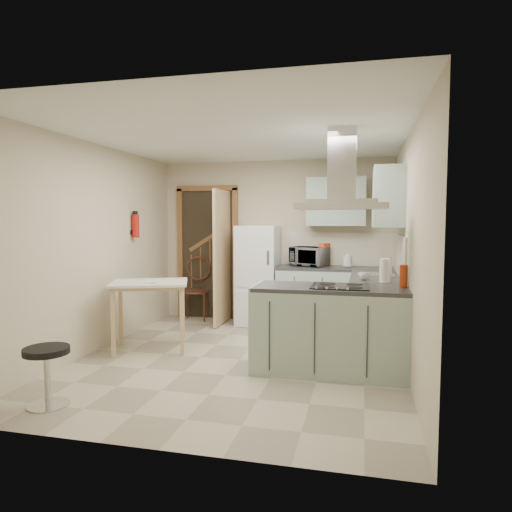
% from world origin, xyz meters
% --- Properties ---
extents(floor, '(4.20, 4.20, 0.00)m').
position_xyz_m(floor, '(0.00, 0.00, 0.00)').
color(floor, '#B2A78A').
rests_on(floor, ground).
extents(ceiling, '(4.20, 4.20, 0.00)m').
position_xyz_m(ceiling, '(0.00, 0.00, 2.50)').
color(ceiling, silver).
rests_on(ceiling, back_wall).
extents(back_wall, '(3.60, 0.00, 3.60)m').
position_xyz_m(back_wall, '(0.00, 2.10, 1.25)').
color(back_wall, '#C3B597').
rests_on(back_wall, floor).
extents(left_wall, '(0.00, 4.20, 4.20)m').
position_xyz_m(left_wall, '(-1.80, 0.00, 1.25)').
color(left_wall, '#C3B597').
rests_on(left_wall, floor).
extents(right_wall, '(0.00, 4.20, 4.20)m').
position_xyz_m(right_wall, '(1.80, 0.00, 1.25)').
color(right_wall, '#C3B597').
rests_on(right_wall, floor).
extents(doorway, '(1.10, 0.12, 2.10)m').
position_xyz_m(doorway, '(-1.10, 2.07, 1.05)').
color(doorway, brown).
rests_on(doorway, floor).
extents(fridge, '(0.60, 0.60, 1.50)m').
position_xyz_m(fridge, '(-0.20, 1.80, 0.75)').
color(fridge, white).
rests_on(fridge, floor).
extents(counter_back, '(1.08, 0.60, 0.90)m').
position_xyz_m(counter_back, '(0.66, 1.80, 0.45)').
color(counter_back, '#9EB2A0').
rests_on(counter_back, floor).
extents(counter_right, '(0.60, 1.95, 0.90)m').
position_xyz_m(counter_right, '(1.50, 1.12, 0.45)').
color(counter_right, '#9EB2A0').
rests_on(counter_right, floor).
extents(splashback, '(1.68, 0.02, 0.50)m').
position_xyz_m(splashback, '(0.96, 2.09, 1.15)').
color(splashback, beige).
rests_on(splashback, counter_back).
extents(wall_cabinet_back, '(0.85, 0.35, 0.70)m').
position_xyz_m(wall_cabinet_back, '(0.95, 1.93, 1.85)').
color(wall_cabinet_back, '#9EB2A0').
rests_on(wall_cabinet_back, back_wall).
extents(wall_cabinet_right, '(0.35, 0.90, 0.70)m').
position_xyz_m(wall_cabinet_right, '(1.62, 0.85, 1.85)').
color(wall_cabinet_right, '#9EB2A0').
rests_on(wall_cabinet_right, right_wall).
extents(peninsula, '(1.55, 0.65, 0.90)m').
position_xyz_m(peninsula, '(1.02, -0.18, 0.45)').
color(peninsula, '#9EB2A0').
rests_on(peninsula, floor).
extents(hob, '(0.58, 0.50, 0.01)m').
position_xyz_m(hob, '(1.12, -0.18, 0.91)').
color(hob, black).
rests_on(hob, peninsula).
extents(extractor_hood, '(0.90, 0.55, 0.10)m').
position_xyz_m(extractor_hood, '(1.12, -0.18, 1.72)').
color(extractor_hood, silver).
rests_on(extractor_hood, ceiling).
extents(sink, '(0.45, 0.40, 0.01)m').
position_xyz_m(sink, '(1.50, 0.95, 0.91)').
color(sink, silver).
rests_on(sink, counter_right).
extents(fire_extinguisher, '(0.10, 0.10, 0.32)m').
position_xyz_m(fire_extinguisher, '(-1.74, 0.90, 1.50)').
color(fire_extinguisher, '#B2140F').
rests_on(fire_extinguisher, left_wall).
extents(drop_leaf_table, '(1.08, 0.95, 0.84)m').
position_xyz_m(drop_leaf_table, '(-1.17, 0.14, 0.42)').
color(drop_leaf_table, tan).
rests_on(drop_leaf_table, floor).
extents(bentwood_chair, '(0.47, 0.47, 0.91)m').
position_xyz_m(bentwood_chair, '(-1.23, 1.86, 0.45)').
color(bentwood_chair, '#52201B').
rests_on(bentwood_chair, floor).
extents(stool, '(0.43, 0.43, 0.51)m').
position_xyz_m(stool, '(-1.26, -1.61, 0.26)').
color(stool, black).
rests_on(stool, floor).
extents(microwave, '(0.61, 0.51, 0.28)m').
position_xyz_m(microwave, '(0.56, 1.88, 1.04)').
color(microwave, black).
rests_on(microwave, counter_back).
extents(kettle, '(0.17, 0.17, 0.20)m').
position_xyz_m(kettle, '(1.13, 1.79, 1.00)').
color(kettle, silver).
rests_on(kettle, counter_back).
extents(cereal_box, '(0.16, 0.24, 0.34)m').
position_xyz_m(cereal_box, '(0.79, 1.88, 1.07)').
color(cereal_box, '#D24418').
rests_on(cereal_box, counter_back).
extents(soap_bottle, '(0.09, 0.09, 0.17)m').
position_xyz_m(soap_bottle, '(1.60, 1.18, 0.99)').
color(soap_bottle, '#ABA9B5').
rests_on(soap_bottle, counter_right).
extents(paper_towel, '(0.11, 0.11, 0.27)m').
position_xyz_m(paper_towel, '(1.58, 0.26, 1.04)').
color(paper_towel, white).
rests_on(paper_towel, counter_right).
extents(cup, '(0.14, 0.14, 0.09)m').
position_xyz_m(cup, '(1.36, 0.42, 0.94)').
color(cup, silver).
rests_on(cup, counter_right).
extents(red_bottle, '(0.09, 0.09, 0.23)m').
position_xyz_m(red_bottle, '(1.75, -0.08, 1.01)').
color(red_bottle, '#A9310E').
rests_on(red_bottle, peninsula).
extents(book, '(0.18, 0.22, 0.09)m').
position_xyz_m(book, '(-1.18, 0.05, 0.89)').
color(book, brown).
rests_on(book, drop_leaf_table).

